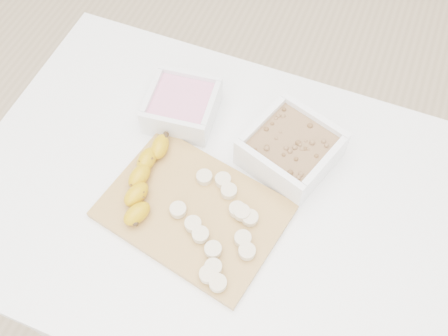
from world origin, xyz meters
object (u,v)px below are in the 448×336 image
at_px(bowl_yogurt, 182,105).
at_px(banana, 145,180).
at_px(bowl_granola, 291,149).
at_px(table, 219,217).
at_px(cutting_board, 194,211).

height_order(bowl_yogurt, banana, bowl_yogurt).
bearing_deg(banana, bowl_yogurt, 94.29).
distance_m(bowl_yogurt, banana, 0.19).
xyz_separation_m(bowl_yogurt, bowl_granola, (0.25, -0.02, 0.01)).
bearing_deg(bowl_granola, bowl_yogurt, 174.98).
bearing_deg(banana, table, 17.11).
bearing_deg(cutting_board, bowl_yogurt, 119.16).
relative_size(table, banana, 5.07).
height_order(bowl_granola, banana, bowl_granola).
bearing_deg(table, bowl_yogurt, 133.22).
bearing_deg(cutting_board, banana, 172.40).
relative_size(table, cutting_board, 3.04).
distance_m(bowl_granola, cutting_board, 0.23).
relative_size(bowl_yogurt, banana, 0.79).
xyz_separation_m(bowl_yogurt, cutting_board, (0.11, -0.20, -0.03)).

